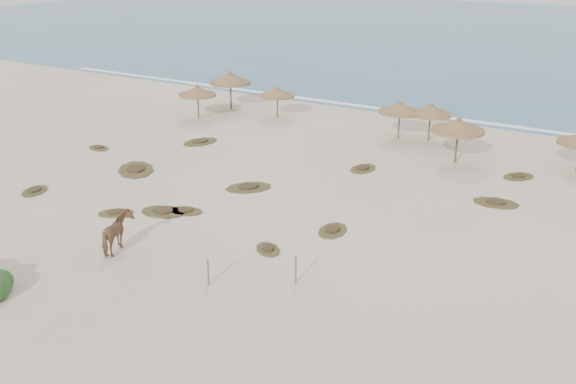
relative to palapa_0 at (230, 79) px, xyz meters
name	(u,v)px	position (x,y,z in m)	size (l,w,h in m)	color
ground	(184,236)	(11.83, -20.04, -2.35)	(160.00, 160.00, 0.00)	beige
ocean	(534,36)	(11.83, 54.96, -2.34)	(200.00, 100.00, 0.01)	#2C6684
foam_line	(402,112)	(11.83, 5.96, -2.34)	(70.00, 0.60, 0.01)	white
palapa_0	(230,79)	(0.00, 0.00, 0.00)	(4.11, 4.11, 3.02)	brown
palapa_1	(197,91)	(-0.34, -3.63, -0.34)	(3.34, 3.34, 2.59)	brown
palapa_2	(277,93)	(4.55, -0.47, -0.47)	(2.92, 2.92, 2.42)	brown
palapa_3	(431,110)	(16.15, -0.27, -0.33)	(3.24, 3.24, 2.59)	brown
palapa_4	(400,108)	(14.28, -0.89, -0.30)	(3.13, 3.13, 2.64)	brown
palapa_5	(459,126)	(19.06, -3.86, -0.12)	(3.54, 3.54, 2.88)	brown
horse	(117,234)	(10.46, -22.65, -1.53)	(0.88, 1.94, 1.64)	brown
fence_post_near	(208,272)	(15.43, -22.93, -1.82)	(0.08, 0.08, 1.06)	#66594D
fence_post_far	(296,270)	(18.20, -21.08, -1.79)	(0.08, 0.08, 1.11)	#66594D
scrub_0	(35,191)	(1.63, -19.85, -2.30)	(1.77, 2.10, 0.16)	brown
scrub_1	(136,169)	(3.82, -14.62, -2.30)	(3.61, 3.58, 0.16)	brown
scrub_2	(185,211)	(10.13, -17.87, -2.30)	(1.93, 1.48, 0.16)	brown
scrub_3	(249,187)	(10.95, -13.66, -2.30)	(2.90, 2.94, 0.16)	brown
scrub_4	(333,230)	(17.27, -16.19, -2.30)	(1.43, 2.01, 0.16)	brown
scrub_5	(496,203)	(22.76, -9.06, -2.30)	(2.47, 1.80, 0.16)	brown
scrub_6	(200,142)	(3.57, -8.42, -2.30)	(2.24, 2.82, 0.16)	brown
scrub_7	(363,168)	(14.90, -7.76, -2.30)	(1.49, 2.10, 0.16)	brown
scrub_8	(99,148)	(-1.11, -12.77, -2.30)	(1.76, 1.36, 0.16)	brown
scrub_9	(163,211)	(9.26, -18.49, -2.30)	(2.58, 1.98, 0.16)	brown
scrub_10	(518,176)	(22.86, -4.53, -2.30)	(2.12, 2.30, 0.16)	brown
scrub_11	(116,213)	(7.40, -19.78, -2.30)	(2.02, 1.91, 0.16)	brown
scrub_12	(268,249)	(15.79, -19.29, -2.30)	(1.75, 1.68, 0.16)	brown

